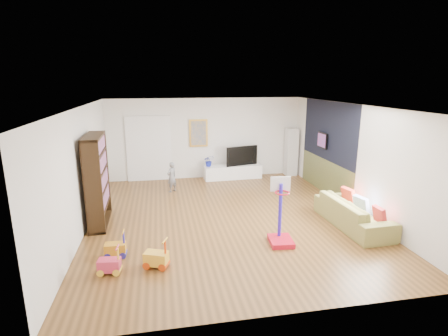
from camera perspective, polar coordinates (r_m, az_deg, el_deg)
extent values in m
cube|color=brown|center=(8.65, 0.49, -8.05)|extent=(6.50, 7.50, 0.00)
cube|color=white|center=(8.03, 0.53, 10.09)|extent=(6.50, 7.50, 0.00)
cube|color=silver|center=(11.87, -2.99, 4.82)|extent=(6.50, 0.00, 2.70)
cube|color=silver|center=(4.79, 9.31, -9.63)|extent=(6.50, 0.00, 2.70)
cube|color=silver|center=(8.27, -22.18, -0.33)|extent=(0.00, 7.50, 2.70)
cube|color=white|center=(9.40, 20.34, 1.49)|extent=(0.00, 7.50, 2.70)
cube|color=black|center=(10.52, 16.64, 5.81)|extent=(0.01, 3.20, 1.70)
cube|color=brown|center=(10.78, 16.14, -1.30)|extent=(0.01, 3.20, 1.00)
cube|color=white|center=(11.78, -12.15, 2.98)|extent=(1.45, 0.06, 2.10)
cube|color=gold|center=(11.77, -4.19, 5.71)|extent=(0.62, 0.06, 0.92)
cube|color=#7F3F8C|center=(10.71, 15.73, 4.38)|extent=(0.04, 0.56, 0.46)
cube|color=white|center=(11.92, 1.43, -0.64)|extent=(1.97, 0.58, 0.46)
cube|color=silver|center=(12.47, 10.90, 2.59)|extent=(0.39, 0.39, 1.65)
cube|color=black|center=(8.50, -20.01, -1.89)|extent=(0.42, 1.44, 2.09)
imported|color=olive|center=(8.58, 20.31, -6.90)|extent=(0.92, 2.20, 0.63)
cube|color=red|center=(7.18, 9.45, -7.10)|extent=(0.53, 0.62, 1.38)
cube|color=gold|center=(6.51, -11.04, -13.51)|extent=(0.48, 0.39, 0.55)
cube|color=orange|center=(7.05, -17.36, -11.82)|extent=(0.39, 0.25, 0.51)
cube|color=#D63455|center=(6.54, -18.28, -14.11)|extent=(0.40, 0.28, 0.50)
imported|color=slate|center=(10.55, -8.53, -1.48)|extent=(0.39, 0.38, 0.91)
imported|color=black|center=(11.91, 2.70, 2.10)|extent=(1.15, 0.44, 0.66)
imported|color=#121D97|center=(11.71, -2.48, 1.20)|extent=(0.38, 0.34, 0.38)
cube|color=#AD2729|center=(8.15, 24.04, -6.99)|extent=(0.09, 0.35, 0.35)
cube|color=white|center=(8.62, 21.51, -5.61)|extent=(0.19, 0.41, 0.40)
cube|color=red|center=(9.17, 19.64, -4.27)|extent=(0.18, 0.41, 0.39)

